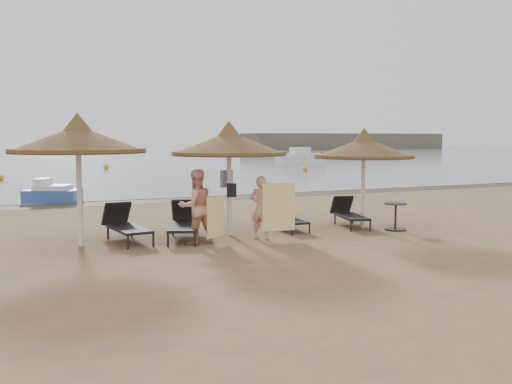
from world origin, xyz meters
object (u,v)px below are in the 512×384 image
Objects in this scene: palapa_left at (78,140)px; lounger_far_left at (125,224)px; lounger_near_left at (184,222)px; pedal_boat at (52,194)px; palapa_center at (229,144)px; side_table at (395,217)px; person_right at (261,203)px; lounger_far_right at (348,213)px; lounger_near_right at (286,217)px; palapa_right at (364,149)px; person_left at (196,201)px.

palapa_left is 2.27m from lounger_far_left.
pedal_boat is (-2.30, 9.30, -0.07)m from lounger_near_left.
palapa_center reaches higher than side_table.
palapa_left reaches higher than pedal_boat.
palapa_left is 4.44m from person_right.
palapa_left is at bearing -166.02° from lounger_far_right.
pedal_boat reaches higher than lounger_near_right.
side_table is 0.32× the size of pedal_boat.
palapa_center is 1.37× the size of lounger_near_left.
palapa_right is 2.02m from side_table.
pedal_boat is (-3.47, 9.32, -1.94)m from palapa_center.
side_table is at bearing 171.62° from person_left.
palapa_center reaches higher than lounger_near_right.
lounger_near_left is (2.42, -0.01, -1.99)m from palapa_left.
lounger_far_left is (-6.29, 0.67, -1.75)m from palapa_right.
side_table is at bearing -14.22° from palapa_center.
palapa_left reaches higher than palapa_center.
palapa_right is 12.22m from pedal_boat.
person_right is at bearing -27.75° from lounger_far_left.
person_right is (4.08, -0.87, -1.50)m from palapa_left.
person_left reaches higher than lounger_far_left.
lounger_near_left is at bearing 168.56° from side_table.
pedal_boat is at bearing -81.36° from person_left.
lounger_near_right is 2.33× the size of side_table.
pedal_boat is (-7.22, 9.69, -1.81)m from palapa_right.
palapa_center is 1.56× the size of lounger_far_right.
lounger_far_left is 4.26m from lounger_near_right.
lounger_far_right is at bearing -2.11° from lounger_near_right.
palapa_left is 7.43m from lounger_far_right.
lounger_near_right is at bearing -166.29° from person_left.
palapa_center is 1.69m from person_right.
lounger_near_left is (-4.92, 0.39, -1.74)m from palapa_right.
palapa_right is at bearing -3.14° from palapa_left.
palapa_right is 1.63× the size of lounger_near_right.
palapa_right is at bearing -12.66° from lounger_near_right.
lounger_near_left is at bearing 175.46° from palapa_right.
person_right is at bearing -59.65° from palapa_center.
side_table is 0.40× the size of person_right.
palapa_right is (7.34, -0.40, -0.24)m from palapa_left.
lounger_far_left reaches higher than lounger_far_right.
lounger_far_left is at bearing 173.90° from palapa_right.
lounger_near_right is 0.84× the size of person_left.
lounger_far_right is (-0.19, 0.41, -1.79)m from palapa_right.
lounger_near_left is 9.58m from pedal_boat.
person_right reaches higher than pedal_boat.
person_right is (-1.22, -1.05, 0.56)m from lounger_near_right.
palapa_left reaches higher than lounger_near_left.
palapa_left is at bearing 179.51° from palapa_center.
palapa_center is 1.28× the size of pedal_boat.
person_left is (-2.83, -0.93, 0.67)m from lounger_near_right.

